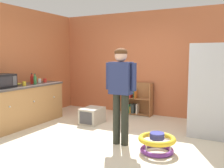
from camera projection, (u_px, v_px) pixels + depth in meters
The scene contains 17 objects.
ground_plane at pixel (109, 140), 4.59m from camera, with size 12.00×12.00×0.00m, color beige.
back_wall at pixel (151, 63), 6.49m from camera, with size 5.20×0.06×2.70m, color #C56841.
left_side_wall at pixel (33, 64), 6.35m from camera, with size 0.06×2.99×2.70m, color #C16A3E.
kitchen_counter at pixel (24, 105), 5.60m from camera, with size 0.65×1.98×0.90m.
refrigerator at pixel (210, 90), 4.81m from camera, with size 0.73×0.68×1.78m.
bookshelf at pixel (135, 101), 6.59m from camera, with size 0.80×0.28×0.85m.
standing_person at pixel (121, 87), 4.28m from camera, with size 0.57×0.22×1.68m.
baby_walker at pixel (157, 143), 4.01m from camera, with size 0.60×0.60×0.32m.
pet_carrier at pixel (92, 116), 5.73m from camera, with size 0.42×0.55×0.36m.
microwave at pixel (2, 81), 5.06m from camera, with size 0.37×0.48×0.28m.
banana_bunch at pixel (19, 84), 5.54m from camera, with size 0.12×0.16×0.04m.
green_glass_bottle at pixel (35, 80), 5.70m from camera, with size 0.07×0.07×0.25m.
ketchup_bottle at pixel (32, 80), 5.78m from camera, with size 0.07×0.07×0.25m.
yellow_cup at pixel (24, 84), 5.42m from camera, with size 0.08×0.08×0.10m, color yellow.
white_cup at pixel (40, 80), 6.10m from camera, with size 0.08×0.08×0.10m, color white.
orange_cup at pixel (39, 80), 6.28m from camera, with size 0.08×0.08×0.10m, color orange.
red_cup at pixel (45, 80), 6.12m from camera, with size 0.08×0.08×0.10m, color red.
Camera 1 is at (2.11, -3.91, 1.55)m, focal length 39.94 mm.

